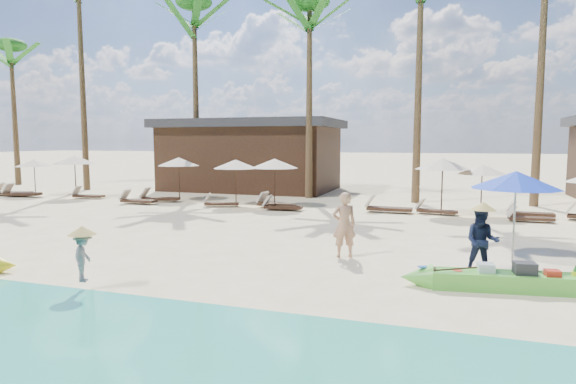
% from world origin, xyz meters
% --- Properties ---
extents(ground, '(240.00, 240.00, 0.00)m').
position_xyz_m(ground, '(0.00, 0.00, 0.00)').
color(ground, '#F6E4B6').
rests_on(ground, ground).
extents(wet_sand_strip, '(240.00, 4.50, 0.01)m').
position_xyz_m(wet_sand_strip, '(0.00, -5.00, 0.00)').
color(wet_sand_strip, tan).
rests_on(wet_sand_strip, ground).
extents(green_canoe, '(4.58, 1.00, 0.58)m').
position_xyz_m(green_canoe, '(4.74, 0.14, 0.20)').
color(green_canoe, '#52B838').
rests_on(green_canoe, ground).
extents(tourist, '(0.73, 0.63, 1.69)m').
position_xyz_m(tourist, '(1.09, 1.88, 0.85)').
color(tourist, tan).
rests_on(tourist, ground).
extents(vendor_green, '(0.80, 0.66, 1.53)m').
position_xyz_m(vendor_green, '(4.35, 1.18, 0.77)').
color(vendor_green, '#121932').
rests_on(vendor_green, ground).
extents(vendor_yellow, '(0.62, 0.75, 1.01)m').
position_xyz_m(vendor_yellow, '(-3.31, -2.51, 0.69)').
color(vendor_yellow, gray).
rests_on(vendor_yellow, ground).
extents(blue_umbrella, '(2.11, 2.11, 2.27)m').
position_xyz_m(blue_umbrella, '(5.16, 2.57, 2.05)').
color(blue_umbrella, '#99999E').
rests_on(blue_umbrella, ground).
extents(lounger_0_right, '(1.70, 0.65, 0.57)m').
position_xyz_m(lounger_0_right, '(-19.85, 10.00, 0.19)').
color(lounger_0_right, '#342115').
rests_on(lounger_0_right, ground).
extents(resort_parasol_1, '(1.94, 1.94, 2.00)m').
position_xyz_m(resort_parasol_1, '(-18.10, 10.63, 1.80)').
color(resort_parasol_1, '#342115').
rests_on(resort_parasol_1, ground).
extents(lounger_1_left, '(2.03, 1.19, 0.66)m').
position_xyz_m(lounger_1_left, '(-19.17, 10.02, 0.22)').
color(lounger_1_left, '#342115').
rests_on(lounger_1_left, ground).
extents(lounger_1_right, '(2.08, 1.02, 0.68)m').
position_xyz_m(lounger_1_right, '(-18.27, 9.77, 0.23)').
color(lounger_1_right, '#342115').
rests_on(lounger_1_right, ground).
extents(resort_parasol_2, '(2.17, 2.17, 2.24)m').
position_xyz_m(resort_parasol_2, '(-15.17, 10.46, 2.02)').
color(resort_parasol_2, '#342115').
rests_on(resort_parasol_2, ground).
extents(lounger_2_left, '(1.73, 0.77, 0.57)m').
position_xyz_m(lounger_2_left, '(-14.31, 10.26, 0.19)').
color(lounger_2_left, '#342115').
rests_on(lounger_2_left, ground).
extents(resort_parasol_3, '(2.11, 2.11, 2.18)m').
position_xyz_m(resort_parasol_3, '(-9.40, 11.29, 1.96)').
color(resort_parasol_3, '#342115').
rests_on(resort_parasol_3, ground).
extents(lounger_3_left, '(1.98, 0.94, 0.65)m').
position_xyz_m(lounger_3_left, '(-10.00, 10.28, 0.22)').
color(lounger_3_left, '#342115').
rests_on(lounger_3_left, ground).
extents(lounger_3_right, '(1.82, 0.62, 0.61)m').
position_xyz_m(lounger_3_right, '(-10.52, 9.24, 0.20)').
color(lounger_3_right, '#342115').
rests_on(lounger_3_right, ground).
extents(resort_parasol_4, '(2.08, 2.08, 2.14)m').
position_xyz_m(resort_parasol_4, '(-5.78, 10.30, 1.93)').
color(resort_parasol_4, '#342115').
rests_on(resort_parasol_4, ground).
extents(lounger_4_left, '(1.70, 1.01, 0.55)m').
position_xyz_m(lounger_4_left, '(-6.31, 9.59, 0.18)').
color(lounger_4_left, '#342115').
rests_on(lounger_4_left, ground).
extents(lounger_4_right, '(1.92, 0.98, 0.62)m').
position_xyz_m(lounger_4_right, '(-3.76, 9.95, 0.21)').
color(lounger_4_right, '#342115').
rests_on(lounger_4_right, ground).
extents(resort_parasol_5, '(2.14, 2.14, 2.21)m').
position_xyz_m(resort_parasol_5, '(-3.85, 10.27, 1.99)').
color(resort_parasol_5, '#342115').
rests_on(resort_parasol_5, ground).
extents(lounger_5_left, '(1.75, 0.69, 0.58)m').
position_xyz_m(lounger_5_left, '(-3.24, 9.35, 0.19)').
color(lounger_5_left, '#342115').
rests_on(lounger_5_left, ground).
extents(resort_parasol_6, '(2.24, 2.24, 2.31)m').
position_xyz_m(resort_parasol_6, '(3.40, 10.26, 2.08)').
color(resort_parasol_6, '#342115').
rests_on(resort_parasol_6, ground).
extents(lounger_6_left, '(1.97, 0.67, 0.66)m').
position_xyz_m(lounger_6_left, '(1.19, 10.16, 0.22)').
color(lounger_6_left, '#342115').
rests_on(lounger_6_left, ground).
extents(lounger_6_right, '(1.72, 0.85, 0.56)m').
position_xyz_m(lounger_6_right, '(3.12, 10.28, 0.19)').
color(lounger_6_right, '#342115').
rests_on(lounger_6_right, ground).
extents(resort_parasol_7, '(1.99, 1.99, 2.05)m').
position_xyz_m(resort_parasol_7, '(4.93, 10.78, 1.85)').
color(resort_parasol_7, '#342115').
rests_on(resort_parasol_7, ground).
extents(lounger_7_left, '(1.64, 0.59, 0.55)m').
position_xyz_m(lounger_7_left, '(6.47, 9.40, 0.18)').
color(lounger_7_left, '#342115').
rests_on(lounger_7_left, ground).
extents(lounger_7_right, '(1.75, 0.56, 0.59)m').
position_xyz_m(lounger_7_right, '(6.63, 10.55, 0.20)').
color(lounger_7_right, '#342115').
rests_on(lounger_7_right, ground).
extents(palm_0, '(2.08, 2.08, 9.90)m').
position_xyz_m(palm_0, '(-24.62, 15.48, 8.11)').
color(palm_0, brown).
rests_on(palm_0, ground).
extents(palm_1, '(2.08, 2.08, 13.60)m').
position_xyz_m(palm_1, '(-17.59, 14.06, 10.82)').
color(palm_1, brown).
rests_on(palm_1, ground).
extents(palm_2, '(2.08, 2.08, 11.33)m').
position_xyz_m(palm_2, '(-10.45, 15.08, 9.18)').
color(palm_2, brown).
rests_on(palm_2, ground).
extents(palm_3, '(2.08, 2.08, 10.52)m').
position_xyz_m(palm_3, '(-3.36, 14.27, 8.58)').
color(palm_3, brown).
rests_on(palm_3, ground).
extents(palm_4, '(2.08, 2.08, 11.70)m').
position_xyz_m(palm_4, '(2.15, 14.01, 9.45)').
color(palm_4, brown).
rests_on(palm_4, ground).
extents(pavilion_west, '(10.80, 6.60, 4.30)m').
position_xyz_m(pavilion_west, '(-8.00, 17.50, 2.19)').
color(pavilion_west, '#342115').
rests_on(pavilion_west, ground).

